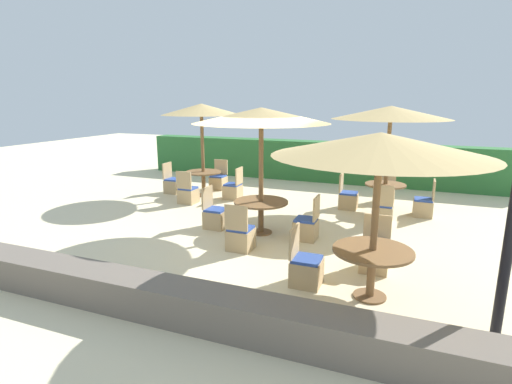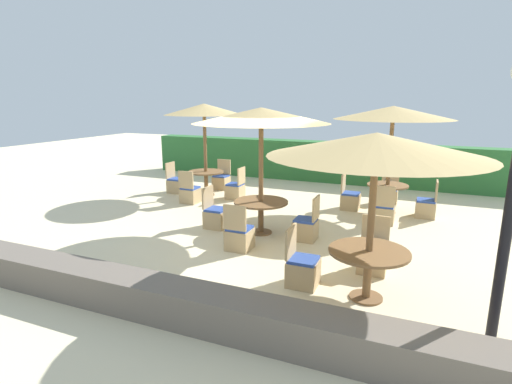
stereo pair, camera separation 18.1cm
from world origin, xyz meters
TOP-DOWN VIEW (x-y plane):
  - ground_plane at (0.00, 0.00)m, footprint 40.00×40.00m
  - hedge_row at (0.00, 6.64)m, footprint 13.00×0.70m
  - stone_border at (0.00, -3.08)m, footprint 10.00×0.56m
  - parasol_back_right at (2.48, 3.29)m, footprint 2.87×2.87m
  - round_table_back_right at (2.48, 3.29)m, footprint 1.01×1.01m
  - patio_chair_back_right_north at (2.46, 4.28)m, footprint 0.46×0.46m
  - patio_chair_back_right_east at (3.42, 3.24)m, footprint 0.46×0.46m
  - patio_chair_back_right_west at (1.56, 3.27)m, footprint 0.46×0.46m
  - patio_chair_back_right_south at (2.51, 2.33)m, footprint 0.46×0.46m
  - parasol_center at (0.12, 0.59)m, footprint 2.84×2.84m
  - round_table_center at (0.12, 0.59)m, footprint 1.16×1.16m
  - patio_chair_center_east at (1.14, 0.56)m, footprint 0.46×0.46m
  - patio_chair_center_south at (0.10, -0.48)m, footprint 0.46×0.46m
  - patio_chair_center_west at (-0.97, 0.55)m, footprint 0.46×0.46m
  - parasol_back_left at (-2.69, 3.17)m, footprint 2.31×2.31m
  - round_table_back_left at (-2.69, 3.17)m, footprint 1.05×1.05m
  - patio_chair_back_left_south at (-2.67, 2.21)m, footprint 0.46×0.46m
  - patio_chair_back_left_east at (-1.70, 3.12)m, footprint 0.46×0.46m
  - patio_chair_back_left_north at (-2.68, 4.13)m, footprint 0.46×0.46m
  - patio_chair_back_left_west at (-3.75, 3.14)m, footprint 0.46×0.46m
  - parasol_front_right at (2.63, -1.52)m, footprint 2.96×2.96m
  - round_table_front_right at (2.63, -1.52)m, footprint 1.15×1.15m
  - patio_chair_front_right_west at (1.64, -1.47)m, footprint 0.46×0.46m
  - patio_chair_front_right_north at (2.59, -0.52)m, footprint 0.46×0.46m

SIDE VIEW (x-z plane):
  - ground_plane at x=0.00m, z-range 0.00..0.00m
  - stone_border at x=0.00m, z-range 0.00..0.49m
  - patio_chair_back_right_north at x=2.46m, z-range -0.20..0.73m
  - patio_chair_back_right_east at x=3.42m, z-range -0.20..0.73m
  - patio_chair_back_right_west at x=1.56m, z-range -0.20..0.73m
  - patio_chair_back_right_south at x=2.51m, z-range -0.20..0.73m
  - patio_chair_center_east at x=1.14m, z-range -0.20..0.73m
  - patio_chair_center_south at x=0.10m, z-range -0.20..0.73m
  - patio_chair_center_west at x=-0.97m, z-range -0.20..0.73m
  - patio_chair_back_left_south at x=-2.67m, z-range -0.20..0.73m
  - patio_chair_back_left_east at x=-1.70m, z-range -0.20..0.73m
  - patio_chair_back_left_north at x=-2.68m, z-range -0.20..0.73m
  - patio_chair_back_left_west at x=-3.75m, z-range -0.20..0.73m
  - patio_chair_front_right_west at x=1.64m, z-range -0.20..0.73m
  - patio_chair_front_right_north at x=2.59m, z-range -0.20..0.73m
  - round_table_back_right at x=2.48m, z-range 0.20..0.94m
  - round_table_back_left at x=-2.69m, z-range 0.21..0.94m
  - round_table_center at x=0.12m, z-range 0.22..0.94m
  - round_table_front_right at x=2.63m, z-range 0.23..0.97m
  - hedge_row at x=0.00m, z-range 0.00..1.39m
  - parasol_front_right at x=2.63m, z-range 1.04..3.45m
  - parasol_center at x=0.12m, z-range 1.17..3.84m
  - parasol_back_right at x=2.48m, z-range 1.17..3.84m
  - parasol_back_left at x=-2.69m, z-range 1.18..3.88m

